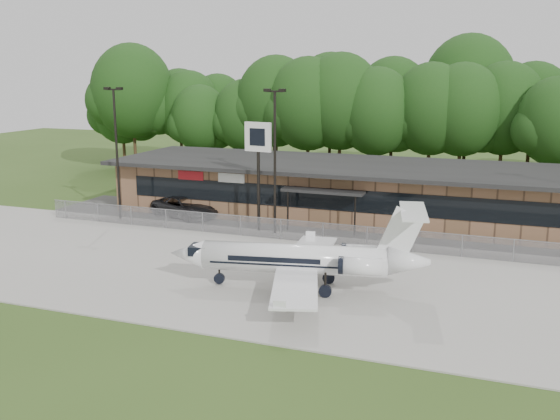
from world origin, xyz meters
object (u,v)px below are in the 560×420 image
at_px(terminal, 367,190).
at_px(business_jet, 304,260).
at_px(suv, 185,207).
at_px(pole_sign, 258,149).

distance_m(terminal, business_jet, 17.95).
distance_m(suv, pole_sign, 9.14).
height_order(terminal, pole_sign, pole_sign).
xyz_separation_m(terminal, pole_sign, (-6.37, -7.14, 3.87)).
relative_size(business_jet, suv, 2.31).
xyz_separation_m(suv, pole_sign, (7.21, -2.13, 5.21)).
relative_size(terminal, business_jet, 2.96).
xyz_separation_m(business_jet, suv, (-14.17, 12.93, -0.84)).
height_order(business_jet, suv, business_jet).
relative_size(business_jet, pole_sign, 1.75).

